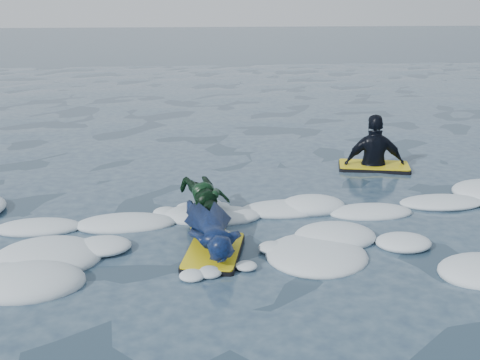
# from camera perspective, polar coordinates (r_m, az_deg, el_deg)

# --- Properties ---
(ground) EXTENTS (120.00, 120.00, 0.00)m
(ground) POSITION_cam_1_polar(r_m,az_deg,el_deg) (6.75, -6.60, -8.41)
(ground) COLOR #1C2F43
(ground) RESTS_ON ground
(foam_band) EXTENTS (12.00, 3.10, 0.30)m
(foam_band) POSITION_cam_1_polar(r_m,az_deg,el_deg) (7.70, -6.62, -5.15)
(foam_band) COLOR silver
(foam_band) RESTS_ON ground
(prone_woman_unit) EXTENTS (0.85, 1.72, 0.44)m
(prone_woman_unit) POSITION_cam_1_polar(r_m,az_deg,el_deg) (7.16, -2.66, -4.84)
(prone_woman_unit) COLOR black
(prone_woman_unit) RESTS_ON ground
(prone_child_unit) EXTENTS (0.71, 1.31, 0.50)m
(prone_child_unit) POSITION_cam_1_polar(r_m,az_deg,el_deg) (8.11, -3.15, -2.00)
(prone_child_unit) COLOR black
(prone_child_unit) RESTS_ON ground
(waiting_rider_unit) EXTENTS (1.34, 0.95, 1.82)m
(waiting_rider_unit) POSITION_cam_1_polar(r_m,az_deg,el_deg) (10.79, 12.58, 1.31)
(waiting_rider_unit) COLOR black
(waiting_rider_unit) RESTS_ON ground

